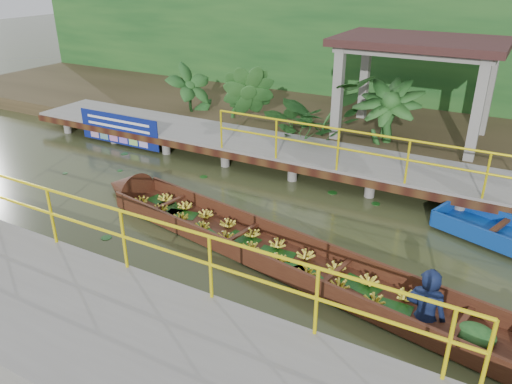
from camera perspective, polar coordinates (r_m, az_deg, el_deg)
The scene contains 9 objects.
ground at distance 11.02m, azimuth -6.59°, elevation -2.55°, with size 80.00×80.00×0.00m, color #30371B.
land_strip at distance 17.14m, azimuth 8.01°, elevation 8.30°, with size 30.00×8.00×0.45m, color #2F2817.
far_dock at distance 13.51m, azimuth 1.75°, elevation 5.10°, with size 16.00×2.06×1.66m.
near_dock at distance 7.69m, azimuth -18.98°, elevation -14.80°, with size 18.00×2.40×1.73m.
pavilion at distance 14.64m, azimuth 18.17°, elevation 14.94°, with size 4.40×3.00×3.00m.
foliage_backdrop at distance 19.05m, azimuth 11.21°, elevation 15.23°, with size 30.00×0.80×4.00m, color #15441A.
vendor_boat at distance 9.02m, azimuth 4.81°, elevation -7.44°, with size 10.50×2.87×2.19m.
blue_banner at distance 15.32m, azimuth -15.41°, elevation 6.94°, with size 2.92×0.04×0.91m.
tropical_plants at distance 14.17m, azimuth 13.51°, elevation 8.85°, with size 14.35×1.35×1.69m.
Camera 1 is at (5.81, -7.89, 5.04)m, focal length 35.00 mm.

